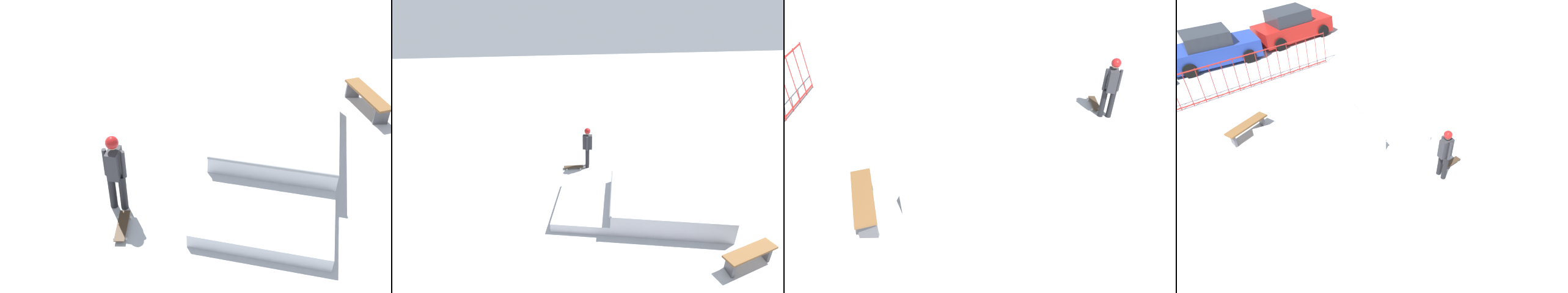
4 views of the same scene
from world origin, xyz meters
The scene contains 5 objects.
ground_plane centered at (0.00, 0.00, 0.00)m, with size 60.00×60.00×0.00m, color #B7BABF.
skate_ramp centered at (1.47, 0.38, 0.32)m, with size 5.85×3.75×0.74m.
skater centered at (3.16, -2.94, 1.01)m, with size 0.41×0.43×1.73m.
skateboard centered at (3.76, -2.82, 0.08)m, with size 0.81×0.28×0.09m.
park_bench centered at (-0.38, 2.90, 0.36)m, with size 1.65×0.85×0.48m.
Camera 1 is at (10.46, -1.42, 7.09)m, focal length 46.52 mm.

